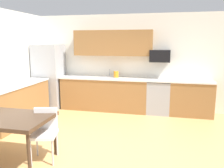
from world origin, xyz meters
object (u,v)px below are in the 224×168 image
Objects in this scene: microwave at (160,56)px; kettle at (116,75)px; refrigerator at (49,76)px; oven_range at (158,97)px; chair_near_table at (45,130)px; dining_table at (5,120)px.

microwave is 1.31m from kettle.
kettle is (1.99, 0.13, 0.10)m from refrigerator.
kettle is at bearing 3.73° from refrigerator.
chair_near_table is at bearing -120.33° from oven_range.
microwave is at bearing 90.00° from oven_range.
oven_range is 1.69× the size of microwave.
dining_table is at bearing -125.58° from oven_range.
chair_near_table is 4.25× the size of kettle.
dining_table is (-2.30, -3.22, 0.24)m from oven_range.
dining_table is (-2.30, -3.32, -0.86)m from microwave.
refrigerator is 9.23× the size of kettle.
microwave is 0.64× the size of chair_near_table.
oven_range is 3.96m from dining_table.
chair_near_table reaches higher than dining_table.
refrigerator is 2.17× the size of chair_near_table.
oven_range is 1.07× the size of chair_near_table.
refrigerator is 3.27m from chair_near_table.
dining_table is at bearing -124.75° from microwave.
microwave reaches higher than kettle.
dining_table is 0.62m from chair_near_table.
oven_range is 4.55× the size of kettle.
oven_range is at bearing 59.67° from chair_near_table.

